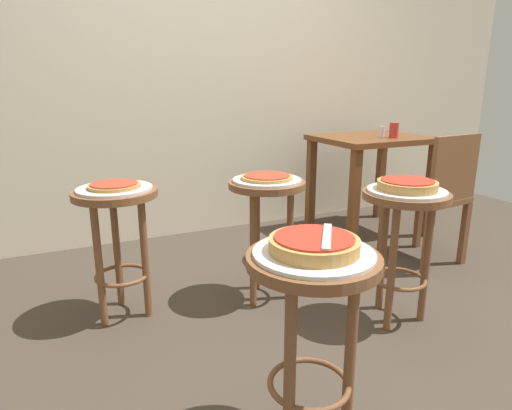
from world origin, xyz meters
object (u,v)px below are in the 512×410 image
(condiment_shaker, at_px, (382,132))
(dining_table, at_px, (371,155))
(serving_plate_leftside, at_px, (267,180))
(stool_rear, at_px, (118,223))
(pizza_middle, at_px, (407,185))
(pizza_leftside, at_px, (267,177))
(serving_plate_foreground, at_px, (314,253))
(serving_plate_rear, at_px, (115,189))
(stool_leftside, at_px, (267,212))
(stool_middle, at_px, (403,226))
(serving_plate_middle, at_px, (407,191))
(stool_foreground, at_px, (312,306))
(wooden_chair, at_px, (435,194))
(pizza_rear, at_px, (114,185))
(pizza_foreground, at_px, (314,244))
(pizza_server_knife, at_px, (327,236))
(cup_near_edge, at_px, (394,130))

(condiment_shaker, bearing_deg, dining_table, 107.38)
(serving_plate_leftside, height_order, stool_rear, serving_plate_leftside)
(pizza_middle, relative_size, pizza_leftside, 1.02)
(serving_plate_foreground, distance_m, serving_plate_rear, 1.18)
(serving_plate_rear, bearing_deg, stool_leftside, -10.19)
(stool_middle, relative_size, serving_plate_middle, 1.81)
(serving_plate_rear, bearing_deg, serving_plate_foreground, -69.64)
(stool_foreground, xyz_separation_m, condiment_shaker, (1.58, 1.57, 0.31))
(serving_plate_rear, bearing_deg, pizza_middle, -26.91)
(dining_table, distance_m, wooden_chair, 0.71)
(serving_plate_leftside, bearing_deg, pizza_leftside, 0.00)
(pizza_rear, distance_m, condiment_shaker, 2.05)
(serving_plate_leftside, bearing_deg, stool_leftside, 0.00)
(serving_plate_rear, relative_size, wooden_chair, 0.41)
(pizza_foreground, relative_size, serving_plate_rear, 0.76)
(pizza_server_knife, bearing_deg, stool_rear, 56.77)
(condiment_shaker, xyz_separation_m, wooden_chair, (-0.07, -0.62, -0.33))
(serving_plate_foreground, distance_m, dining_table, 2.27)
(stool_foreground, bearing_deg, pizza_foreground, 0.00)
(pizza_leftside, xyz_separation_m, dining_table, (1.23, 0.67, -0.06))
(stool_middle, relative_size, cup_near_edge, 5.96)
(serving_plate_middle, height_order, stool_leftside, serving_plate_middle)
(cup_near_edge, relative_size, condiment_shaker, 1.36)
(pizza_rear, height_order, pizza_server_knife, pizza_server_knife)
(serving_plate_leftside, height_order, condiment_shaker, condiment_shaker)
(pizza_rear, distance_m, cup_near_edge, 2.08)
(stool_leftside, height_order, serving_plate_leftside, serving_plate_leftside)
(pizza_leftside, height_order, pizza_server_knife, pizza_server_knife)
(serving_plate_middle, height_order, serving_plate_rear, same)
(pizza_middle, distance_m, stool_leftside, 0.71)
(pizza_server_knife, bearing_deg, stool_middle, -21.84)
(serving_plate_foreground, distance_m, stool_rear, 1.19)
(pizza_middle, xyz_separation_m, wooden_chair, (0.70, 0.46, -0.22))
(serving_plate_foreground, bearing_deg, stool_foreground, 0.00)
(serving_plate_middle, distance_m, pizza_rear, 1.37)
(stool_rear, height_order, wooden_chair, wooden_chair)
(serving_plate_foreground, height_order, pizza_foreground, pizza_foreground)
(condiment_shaker, relative_size, wooden_chair, 0.10)
(pizza_leftside, relative_size, serving_plate_rear, 0.76)
(serving_plate_foreground, height_order, cup_near_edge, cup_near_edge)
(dining_table, height_order, wooden_chair, wooden_chair)
(serving_plate_leftside, height_order, pizza_rear, pizza_rear)
(pizza_server_knife, bearing_deg, dining_table, -7.15)
(serving_plate_leftside, bearing_deg, dining_table, 28.76)
(serving_plate_leftside, xyz_separation_m, dining_table, (1.23, 0.67, -0.05))
(pizza_foreground, distance_m, serving_plate_middle, 0.95)
(pizza_foreground, bearing_deg, pizza_leftside, 71.18)
(pizza_server_knife, bearing_deg, stool_leftside, 18.51)
(pizza_rear, bearing_deg, pizza_server_knife, -68.64)
(pizza_rear, relative_size, cup_near_edge, 2.23)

